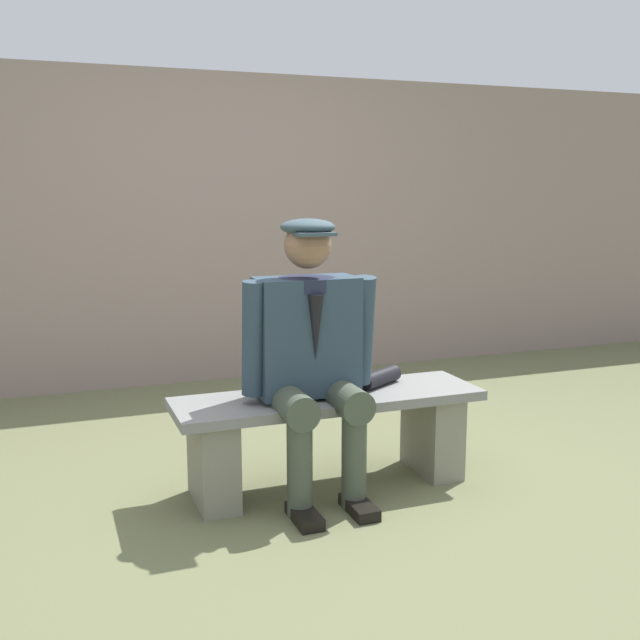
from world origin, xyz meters
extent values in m
plane|color=#646946|center=(0.00, 0.00, 0.00)|extent=(30.00, 30.00, 0.00)
cube|color=slate|center=(0.00, 0.00, 0.42)|extent=(1.43, 0.42, 0.04)
cube|color=gray|center=(-0.55, 0.00, 0.20)|extent=(0.17, 0.36, 0.40)
cube|color=gray|center=(0.55, 0.00, 0.20)|extent=(0.17, 0.36, 0.40)
cube|color=#2B3D4C|center=(0.11, 0.00, 0.73)|extent=(0.45, 0.23, 0.53)
cylinder|color=#1E2338|center=(0.11, 0.00, 0.96)|extent=(0.25, 0.25, 0.06)
cone|color=black|center=(0.11, 0.12, 0.79)|extent=(0.07, 0.07, 0.29)
sphere|color=#8C664C|center=(0.11, 0.02, 1.14)|extent=(0.21, 0.21, 0.21)
ellipsoid|color=#34454D|center=(0.11, 0.02, 1.22)|extent=(0.24, 0.24, 0.07)
cube|color=#34454D|center=(0.11, 0.11, 1.19)|extent=(0.17, 0.09, 0.02)
cylinder|color=#40493B|center=(-0.02, 0.13, 0.46)|extent=(0.15, 0.38, 0.15)
cylinder|color=#40493B|center=(-0.02, 0.26, 0.23)|extent=(0.11, 0.11, 0.46)
cube|color=black|center=(-0.02, 0.32, 0.03)|extent=(0.10, 0.24, 0.05)
cylinder|color=#2B3D4C|center=(-0.15, 0.04, 0.74)|extent=(0.12, 0.17, 0.51)
cylinder|color=#40493B|center=(0.23, 0.13, 0.46)|extent=(0.15, 0.38, 0.15)
cylinder|color=#40493B|center=(0.23, 0.26, 0.23)|extent=(0.11, 0.11, 0.46)
cube|color=black|center=(0.23, 0.32, 0.03)|extent=(0.10, 0.24, 0.05)
cylinder|color=#2B3D4C|center=(0.37, 0.04, 0.74)|extent=(0.11, 0.14, 0.51)
cylinder|color=black|center=(-0.28, -0.05, 0.49)|extent=(0.26, 0.20, 0.08)
cube|color=gray|center=(0.00, -2.25, 1.09)|extent=(12.00, 0.24, 2.17)
camera|label=1|loc=(1.21, 3.09, 1.38)|focal=41.92mm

